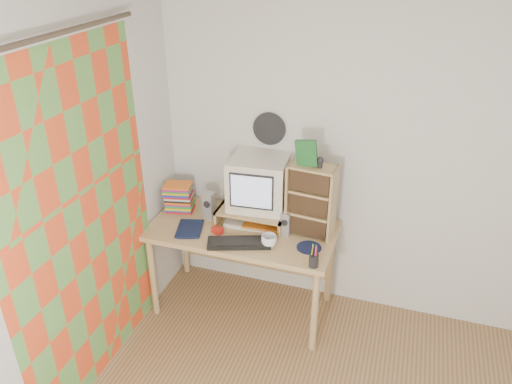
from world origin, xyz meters
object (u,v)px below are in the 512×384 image
Objects in this scene: mug at (269,241)px; diary at (177,227)px; dvd_stack at (179,193)px; keyboard at (239,243)px; crt_monitor at (258,184)px; cd_rack at (311,201)px; desk at (245,239)px.

diary is at bearing -179.85° from mug.
dvd_stack is 0.88m from mug.
keyboard is at bearing -20.18° from diary.
cd_rack is at bearing -13.18° from crt_monitor.
cd_rack is at bearing 2.99° from desk.
desk is 3.11× the size of keyboard.
cd_rack reaches higher than mug.
keyboard is 1.51× the size of dvd_stack.
keyboard is at bearing -167.25° from mug.
crt_monitor is 0.69m from diary.
crt_monitor reaches higher than diary.
crt_monitor reaches higher than mug.
cd_rack is (1.07, -0.02, 0.13)m from dvd_stack.
crt_monitor is 0.75× the size of cd_rack.
cd_rack is (0.42, -0.06, -0.04)m from crt_monitor.
crt_monitor is 1.39× the size of dvd_stack.
cd_rack is 1.02m from diary.
desk is 0.64m from cd_rack.
crt_monitor reaches higher than keyboard.
desk is 0.32m from keyboard.
diary is (-0.51, 0.05, 0.01)m from keyboard.
dvd_stack is 1.32× the size of diary.
diary is (-0.95, -0.26, -0.25)m from cd_rack.
dvd_stack reaches higher than keyboard.
cd_rack is at bearing 47.66° from mug.
diary is (-0.45, -0.23, 0.16)m from desk.
desk is 12.38× the size of mug.
mug is (-0.24, -0.26, -0.23)m from cd_rack.
crt_monitor is 0.42m from cd_rack.
cd_rack is at bearing 15.53° from keyboard.
dvd_stack is at bearing -174.68° from cd_rack.
mug is (0.26, -0.23, 0.18)m from desk.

